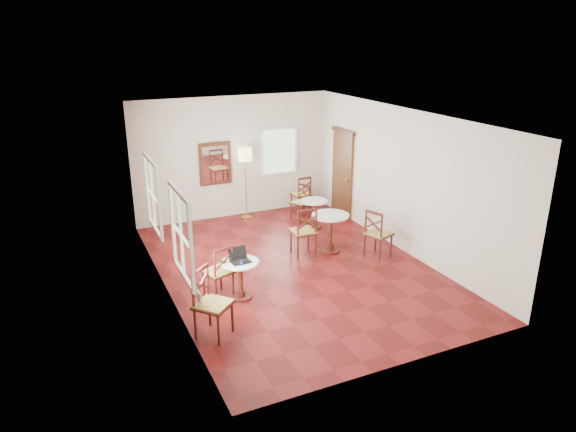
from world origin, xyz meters
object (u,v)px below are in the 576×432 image
object	(u,v)px
chair_near_a	(219,271)
laptop	(239,258)
chair_mid_a	(304,231)
power_adapter	(230,305)
cafe_table_mid	(330,229)
floor_lamp	(245,159)
chair_mid_b	(378,234)
navy_mug	(242,262)
water_glass	(230,260)
chair_near_b	(211,303)
chair_back_a	(301,194)
cafe_table_back	(314,211)
mouse	(242,257)
chair_back_b	(301,202)
cafe_table_near	(240,276)

from	to	relation	value
chair_near_a	laptop	distance (m)	0.46
chair_mid_a	power_adapter	size ratio (longest dim) A/B	11.97
cafe_table_mid	floor_lamp	xyz separation A→B (m)	(-0.88, 2.71, 1.00)
chair_near_a	floor_lamp	xyz separation A→B (m)	(1.87, 3.66, 1.03)
chair_mid_b	floor_lamp	bearing A→B (deg)	5.22
floor_lamp	laptop	world-z (taller)	floor_lamp
floor_lamp	navy_mug	bearing A→B (deg)	-111.19
water_glass	cafe_table_mid	bearing A→B (deg)	23.16
chair_near_b	chair_back_a	distance (m)	6.02
cafe_table_back	mouse	size ratio (longest dim) A/B	8.38
cafe_table_back	laptop	bearing A→B (deg)	-137.55
laptop	water_glass	world-z (taller)	laptop
cafe_table_back	chair_back_a	world-z (taller)	chair_back_a
cafe_table_mid	chair_back_b	size ratio (longest dim) A/B	0.97
cafe_table_near	cafe_table_mid	distance (m)	2.68
cafe_table_mid	chair_back_b	world-z (taller)	chair_back_b
chair_near_a	power_adapter	size ratio (longest dim) A/B	11.11
cafe_table_back	floor_lamp	distance (m)	2.10
chair_near_b	cafe_table_near	bearing A→B (deg)	8.01
cafe_table_near	chair_back_a	distance (m)	4.79
cafe_table_near	power_adapter	size ratio (longest dim) A/B	7.90
chair_near_a	power_adapter	world-z (taller)	chair_near_a
chair_near_b	navy_mug	world-z (taller)	chair_near_b
chair_mid_a	laptop	size ratio (longest dim) A/B	3.01
chair_near_a	chair_mid_a	bearing A→B (deg)	-173.18
chair_back_b	chair_mid_b	bearing A→B (deg)	-20.66
cafe_table_back	mouse	xyz separation A→B (m)	(-2.67, -2.43, 0.29)
navy_mug	water_glass	distance (m)	0.23
chair_mid_a	mouse	bearing A→B (deg)	36.10
chair_near_b	navy_mug	size ratio (longest dim) A/B	9.68
floor_lamp	power_adapter	xyz separation A→B (m)	(-1.83, -4.07, -1.50)
laptop	power_adapter	world-z (taller)	laptop
navy_mug	power_adapter	distance (m)	0.78
cafe_table_near	laptop	bearing A→B (deg)	96.56
mouse	power_adapter	bearing A→B (deg)	-115.75
chair_near_b	chair_mid_b	size ratio (longest dim) A/B	1.06
cafe_table_mid	laptop	xyz separation A→B (m)	(-2.42, -1.12, 0.24)
chair_mid_a	mouse	xyz separation A→B (m)	(-1.75, -1.10, 0.19)
chair_near_b	floor_lamp	size ratio (longest dim) A/B	0.61
power_adapter	chair_back_a	bearing A→B (deg)	50.11
cafe_table_near	cafe_table_mid	size ratio (longest dim) A/B	0.84
power_adapter	laptop	bearing A→B (deg)	39.60
navy_mug	cafe_table_mid	bearing A→B (deg)	27.86
chair_mid_a	floor_lamp	xyz separation A→B (m)	(-0.29, 2.65, 0.99)
cafe_table_near	water_glass	xyz separation A→B (m)	(-0.16, 0.05, 0.31)
floor_lamp	navy_mug	world-z (taller)	floor_lamp
cafe_table_back	navy_mug	xyz separation A→B (m)	(-2.76, -2.68, 0.32)
chair_mid_a	mouse	distance (m)	2.07
chair_near_b	chair_back_b	size ratio (longest dim) A/B	1.28
power_adapter	floor_lamp	bearing A→B (deg)	65.81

